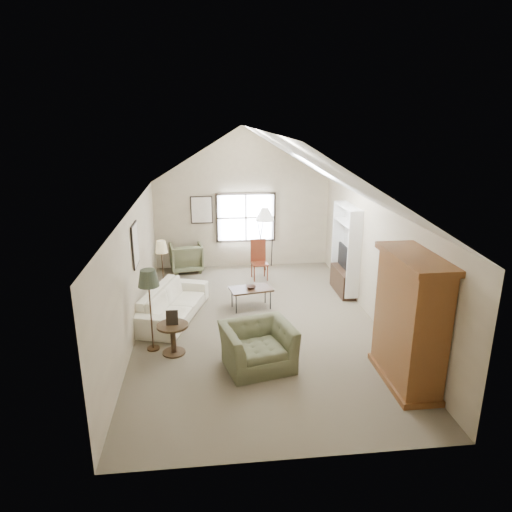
{
  "coord_description": "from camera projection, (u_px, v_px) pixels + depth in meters",
  "views": [
    {
      "loc": [
        -1.02,
        -8.77,
        4.27
      ],
      "look_at": [
        0.0,
        0.4,
        1.4
      ],
      "focal_mm": 32.0,
      "sensor_mm": 36.0,
      "label": 1
    }
  ],
  "objects": [
    {
      "name": "armchair_far",
      "position": [
        186.0,
        257.0,
        12.92
      ],
      "size": [
        1.0,
        1.02,
        0.81
      ],
      "primitive_type": "imported",
      "rotation": [
        0.0,
        0.0,
        3.31
      ],
      "color": "#586144",
      "rests_on": "ground"
    },
    {
      "name": "coffee_table",
      "position": [
        251.0,
        298.0,
        10.45
      ],
      "size": [
        1.03,
        0.69,
        0.48
      ],
      "primitive_type": "cube",
      "rotation": [
        0.0,
        0.0,
        0.19
      ],
      "color": "#3C2918",
      "rests_on": "ground"
    },
    {
      "name": "side_chair",
      "position": [
        260.0,
        260.0,
        12.22
      ],
      "size": [
        0.46,
        0.46,
        1.07
      ],
      "primitive_type": "cube",
      "rotation": [
        0.0,
        0.0,
        0.09
      ],
      "color": "brown",
      "rests_on": "ground"
    },
    {
      "name": "bowl",
      "position": [
        251.0,
        287.0,
        10.37
      ],
      "size": [
        0.27,
        0.27,
        0.06
      ],
      "primitive_type": "imported",
      "rotation": [
        0.0,
        0.0,
        0.19
      ],
      "color": "#331E14",
      "rests_on": "coffee_table"
    },
    {
      "name": "window",
      "position": [
        246.0,
        218.0,
        13.04
      ],
      "size": [
        1.72,
        0.08,
        1.42
      ],
      "primitive_type": "cube",
      "color": "black",
      "rests_on": "room_shell"
    },
    {
      "name": "room_shell",
      "position": [
        258.0,
        172.0,
        8.75
      ],
      "size": [
        5.01,
        8.01,
        4.0
      ],
      "color": "#6C634D",
      "rests_on": "ground"
    },
    {
      "name": "sofa",
      "position": [
        173.0,
        303.0,
        9.94
      ],
      "size": [
        1.56,
        2.5,
        0.68
      ],
      "primitive_type": "imported",
      "rotation": [
        0.0,
        0.0,
        1.27
      ],
      "color": "white",
      "rests_on": "ground"
    },
    {
      "name": "skylight",
      "position": [
        314.0,
        166.0,
        9.74
      ],
      "size": [
        0.8,
        1.2,
        0.52
      ],
      "primitive_type": null,
      "color": "white",
      "rests_on": "room_shell"
    },
    {
      "name": "wall_art",
      "position": [
        170.0,
        226.0,
        10.83
      ],
      "size": [
        1.97,
        3.71,
        0.88
      ],
      "color": "black",
      "rests_on": "room_shell"
    },
    {
      "name": "tripod_lamp",
      "position": [
        265.0,
        238.0,
        13.01
      ],
      "size": [
        0.61,
        0.61,
        1.81
      ],
      "primitive_type": null,
      "rotation": [
        0.0,
        0.0,
        -0.19
      ],
      "color": "white",
      "rests_on": "ground"
    },
    {
      "name": "armchair_near",
      "position": [
        258.0,
        346.0,
        7.98
      ],
      "size": [
        1.4,
        1.28,
        0.77
      ],
      "primitive_type": "imported",
      "rotation": [
        0.0,
        0.0,
        0.23
      ],
      "color": "#555B3F",
      "rests_on": "ground"
    },
    {
      "name": "side_table",
      "position": [
        173.0,
        339.0,
        8.44
      ],
      "size": [
        0.73,
        0.73,
        0.58
      ],
      "primitive_type": "cylinder",
      "rotation": [
        0.0,
        0.0,
        -0.3
      ],
      "color": "#3E2D19",
      "rests_on": "ground"
    },
    {
      "name": "dark_lamp",
      "position": [
        151.0,
        310.0,
        8.44
      ],
      "size": [
        0.49,
        0.49,
        1.63
      ],
      "primitive_type": null,
      "rotation": [
        0.0,
        0.0,
        -0.3
      ],
      "color": "#272E20",
      "rests_on": "ground"
    },
    {
      "name": "media_console",
      "position": [
        343.0,
        281.0,
        11.37
      ],
      "size": [
        0.34,
        1.18,
        0.6
      ],
      "primitive_type": "cube",
      "color": "#382316",
      "rests_on": "ground"
    },
    {
      "name": "tv_alcove",
      "position": [
        346.0,
        248.0,
        11.12
      ],
      "size": [
        0.32,
        1.3,
        2.1
      ],
      "primitive_type": "cube",
      "color": "white",
      "rests_on": "ground"
    },
    {
      "name": "armoire",
      "position": [
        410.0,
        321.0,
        7.33
      ],
      "size": [
        0.6,
        1.5,
        2.2
      ],
      "primitive_type": "cube",
      "color": "brown",
      "rests_on": "ground"
    },
    {
      "name": "tan_lamp",
      "position": [
        163.0,
        269.0,
        10.93
      ],
      "size": [
        0.37,
        0.37,
        1.46
      ],
      "primitive_type": null,
      "rotation": [
        0.0,
        0.0,
        -0.3
      ],
      "color": "tan",
      "rests_on": "ground"
    },
    {
      "name": "tv_panel",
      "position": [
        344.0,
        257.0,
        11.19
      ],
      "size": [
        0.05,
        0.9,
        0.55
      ],
      "primitive_type": "cube",
      "color": "black",
      "rests_on": "media_console"
    }
  ]
}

